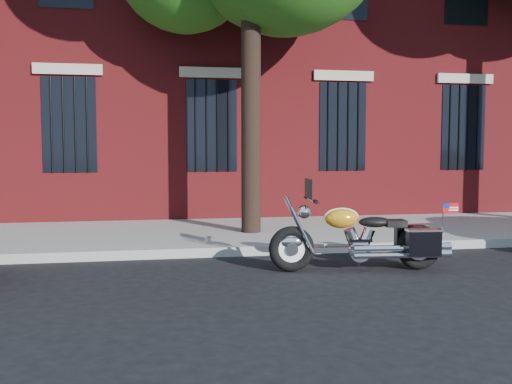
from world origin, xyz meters
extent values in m
plane|color=black|center=(0.00, 0.00, 0.00)|extent=(120.00, 120.00, 0.00)
cube|color=gray|center=(0.00, 1.38, 0.07)|extent=(40.00, 0.16, 0.15)
cube|color=gray|center=(0.00, 3.26, 0.07)|extent=(40.00, 3.60, 0.15)
cube|color=maroon|center=(0.00, 10.06, 6.00)|extent=(26.00, 10.00, 12.00)
cube|color=black|center=(0.00, 5.11, 2.20)|extent=(1.10, 0.14, 2.00)
cube|color=#B2A893|center=(0.00, 5.08, 3.35)|extent=(1.40, 0.20, 0.22)
cylinder|color=black|center=(0.00, 5.03, 2.20)|extent=(0.04, 0.04, 2.00)
cylinder|color=black|center=(0.50, 2.90, 2.50)|extent=(0.36, 0.36, 5.00)
torus|color=black|center=(0.57, 0.05, 0.32)|extent=(0.64, 0.20, 0.63)
torus|color=black|center=(2.36, -0.12, 0.32)|extent=(0.64, 0.20, 0.63)
cylinder|color=white|center=(0.57, 0.05, 0.32)|extent=(0.48, 0.10, 0.47)
cylinder|color=white|center=(2.36, -0.12, 0.32)|extent=(0.48, 0.10, 0.47)
ellipsoid|color=white|center=(0.57, 0.05, 0.42)|extent=(0.34, 0.15, 0.18)
ellipsoid|color=orange|center=(2.36, -0.12, 0.44)|extent=(0.34, 0.16, 0.18)
cube|color=white|center=(1.47, -0.04, 0.30)|extent=(1.42, 0.23, 0.08)
cylinder|color=white|center=(1.52, -0.04, 0.28)|extent=(0.32, 0.20, 0.30)
cylinder|color=white|center=(1.97, -0.26, 0.29)|extent=(1.19, 0.20, 0.09)
ellipsoid|color=orange|center=(1.26, -0.02, 0.74)|extent=(0.49, 0.31, 0.27)
ellipsoid|color=black|center=(1.73, -0.06, 0.68)|extent=(0.48, 0.31, 0.15)
cube|color=black|center=(2.36, 0.12, 0.43)|extent=(0.47, 0.19, 0.36)
cube|color=black|center=(2.31, -0.37, 0.43)|extent=(0.47, 0.19, 0.36)
cylinder|color=white|center=(0.84, 0.02, 1.00)|extent=(0.11, 0.74, 0.03)
sphere|color=white|center=(0.74, 0.03, 0.83)|extent=(0.21, 0.21, 0.19)
cube|color=black|center=(0.80, 0.03, 1.15)|extent=(0.07, 0.38, 0.26)
cube|color=red|center=(2.66, -0.44, 0.90)|extent=(0.21, 0.03, 0.13)
camera|label=1|loc=(-1.29, -7.48, 1.69)|focal=40.00mm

